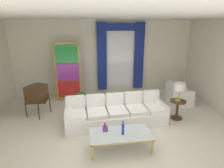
{
  "coord_description": "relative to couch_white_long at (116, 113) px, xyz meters",
  "views": [
    {
      "loc": [
        -0.74,
        -4.51,
        2.79
      ],
      "look_at": [
        0.02,
        0.9,
        1.05
      ],
      "focal_mm": 29.76,
      "sensor_mm": 36.0,
      "label": 1
    }
  ],
  "objects": [
    {
      "name": "couch_white_long",
      "position": [
        0.0,
        0.0,
        0.0
      ],
      "size": [
        2.97,
        1.1,
        0.86
      ],
      "color": "white",
      "rests_on": "ground"
    },
    {
      "name": "table_lamp_brass",
      "position": [
        1.91,
        -0.05,
        0.72
      ],
      "size": [
        0.32,
        0.32,
        0.57
      ],
      "color": "#B29338",
      "rests_on": "round_side_table"
    },
    {
      "name": "wall_rear",
      "position": [
        -0.06,
        2.64,
        1.19
      ],
      "size": [
        8.0,
        0.12,
        3.0
      ],
      "primitive_type": "cube",
      "color": "silver",
      "rests_on": "ground"
    },
    {
      "name": "armchair_white",
      "position": [
        2.48,
        1.05,
        -0.02
      ],
      "size": [
        0.88,
        0.87,
        0.8
      ],
      "color": "white",
      "rests_on": "ground"
    },
    {
      "name": "peacock_figurine",
      "position": [
        -1.03,
        1.51,
        -0.09
      ],
      "size": [
        0.44,
        0.6,
        0.5
      ],
      "color": "beige",
      "rests_on": "ground"
    },
    {
      "name": "vintage_tv",
      "position": [
        -2.4,
        0.82,
        0.42
      ],
      "size": [
        0.71,
        0.75,
        1.35
      ],
      "color": "#472D19",
      "rests_on": "ground"
    },
    {
      "name": "bottle_blue_decanter",
      "position": [
        -0.05,
        -1.3,
        0.25
      ],
      "size": [
        0.06,
        0.06,
        0.34
      ],
      "color": "navy",
      "rests_on": "coffee_table"
    },
    {
      "name": "curtained_window",
      "position": [
        0.59,
        2.48,
        1.43
      ],
      "size": [
        2.0,
        0.17,
        2.7
      ],
      "color": "white",
      "rests_on": "ground"
    },
    {
      "name": "bottle_crystal_tall",
      "position": [
        -0.43,
        -1.11,
        0.18
      ],
      "size": [
        0.12,
        0.12,
        0.22
      ],
      "color": "#753384",
      "rests_on": "coffee_table"
    },
    {
      "name": "stained_glass_divider",
      "position": [
        -1.5,
        1.98,
        0.75
      ],
      "size": [
        0.95,
        0.05,
        2.2
      ],
      "color": "gold",
      "rests_on": "ground"
    },
    {
      "name": "coffee_table",
      "position": [
        -0.09,
        -1.26,
        0.07
      ],
      "size": [
        1.41,
        0.71,
        0.41
      ],
      "color": "silver",
      "rests_on": "ground"
    },
    {
      "name": "ceiling_slab",
      "position": [
        -0.06,
        0.38,
        2.71
      ],
      "size": [
        8.0,
        7.6,
        0.04
      ],
      "primitive_type": "cube",
      "color": "white"
    },
    {
      "name": "ground_plane",
      "position": [
        -0.06,
        -0.42,
        -0.31
      ],
      "size": [
        16.0,
        16.0,
        0.0
      ],
      "primitive_type": "plane",
      "color": "silver"
    },
    {
      "name": "round_side_table",
      "position": [
        1.91,
        -0.05,
        0.05
      ],
      "size": [
        0.48,
        0.48,
        0.59
      ],
      "color": "#472D19",
      "rests_on": "ground"
    }
  ]
}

